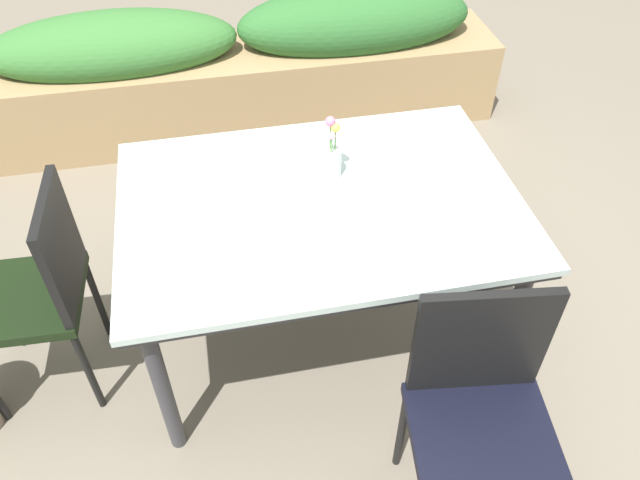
{
  "coord_description": "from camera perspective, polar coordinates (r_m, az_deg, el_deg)",
  "views": [
    {
      "loc": [
        -0.33,
        -1.71,
        2.21
      ],
      "look_at": [
        0.02,
        -0.03,
        0.55
      ],
      "focal_mm": 35.31,
      "sensor_mm": 36.0,
      "label": 1
    }
  ],
  "objects": [
    {
      "name": "dining_table",
      "position": [
        2.29,
        0.0,
        2.34
      ],
      "size": [
        1.43,
        0.99,
        0.75
      ],
      "color": "#B2C6C1",
      "rests_on": "ground"
    },
    {
      "name": "planter_box",
      "position": [
        3.85,
        -7.03,
        15.27
      ],
      "size": [
        3.04,
        0.55,
        0.8
      ],
      "color": "#9E7F56",
      "rests_on": "ground"
    },
    {
      "name": "chair_near_right",
      "position": [
        2.01,
        14.44,
        -14.73
      ],
      "size": [
        0.48,
        0.48,
        0.92
      ],
      "rotation": [
        0.0,
        0.0,
        3.01
      ],
      "color": "black",
      "rests_on": "ground"
    },
    {
      "name": "flower_vase",
      "position": [
        2.31,
        1.01,
        7.44
      ],
      "size": [
        0.08,
        0.08,
        0.25
      ],
      "color": "silver",
      "rests_on": "dining_table"
    },
    {
      "name": "chair_end_left",
      "position": [
        2.47,
        -23.96,
        -3.76
      ],
      "size": [
        0.42,
        0.42,
        0.91
      ],
      "rotation": [
        0.0,
        0.0,
        1.53
      ],
      "color": "black",
      "rests_on": "ground"
    },
    {
      "name": "ground_plane",
      "position": [
        2.81,
        -0.46,
        -7.79
      ],
      "size": [
        12.0,
        12.0,
        0.0
      ],
      "primitive_type": "plane",
      "color": "#756B5B"
    }
  ]
}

